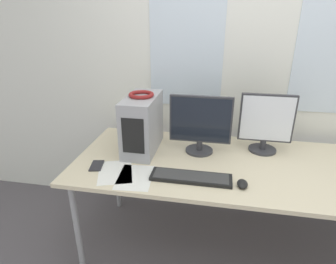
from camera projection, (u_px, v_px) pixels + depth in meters
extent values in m
cube|color=silver|center=(256.00, 64.00, 2.19)|extent=(8.00, 0.06, 2.70)
cube|color=silver|center=(187.00, 23.00, 2.14)|extent=(0.58, 0.01, 1.30)
cube|color=beige|center=(254.00, 167.00, 1.89)|extent=(2.45, 0.92, 0.03)
cylinder|color=#99999E|center=(77.00, 229.00, 1.89)|extent=(0.04, 0.04, 0.75)
cylinder|color=#99999E|center=(117.00, 172.00, 2.57)|extent=(0.04, 0.04, 0.75)
cube|color=#9E9EA3|center=(142.00, 124.00, 2.03)|extent=(0.21, 0.46, 0.41)
cube|color=black|center=(133.00, 136.00, 1.82)|extent=(0.15, 0.00, 0.24)
torus|color=maroon|center=(141.00, 95.00, 1.95)|extent=(0.18, 0.18, 0.03)
cylinder|color=#333338|center=(199.00, 150.00, 2.07)|extent=(0.20, 0.20, 0.02)
cylinder|color=#333338|center=(199.00, 145.00, 2.05)|extent=(0.04, 0.04, 0.08)
cube|color=#333338|center=(201.00, 119.00, 1.97)|extent=(0.44, 0.03, 0.34)
cube|color=black|center=(200.00, 120.00, 1.96)|extent=(0.42, 0.00, 0.32)
cylinder|color=#333338|center=(262.00, 149.00, 2.08)|extent=(0.20, 0.20, 0.02)
cylinder|color=#333338|center=(263.00, 144.00, 2.06)|extent=(0.04, 0.04, 0.08)
cube|color=#333338|center=(267.00, 118.00, 1.98)|extent=(0.38, 0.03, 0.35)
cube|color=white|center=(267.00, 119.00, 1.97)|extent=(0.35, 0.00, 0.32)
cube|color=black|center=(191.00, 177.00, 1.72)|extent=(0.50, 0.14, 0.02)
cube|color=#383838|center=(191.00, 176.00, 1.72)|extent=(0.46, 0.12, 0.00)
ellipsoid|color=black|center=(242.00, 184.00, 1.64)|extent=(0.06, 0.10, 0.03)
cube|color=#232328|center=(97.00, 166.00, 1.86)|extent=(0.10, 0.15, 0.01)
cube|color=white|center=(135.00, 177.00, 1.74)|extent=(0.23, 0.31, 0.00)
cube|color=white|center=(115.00, 172.00, 1.80)|extent=(0.29, 0.35, 0.00)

